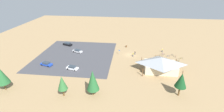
% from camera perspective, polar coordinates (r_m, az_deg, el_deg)
% --- Properties ---
extents(ground, '(160.00, 160.00, 0.00)m').
position_cam_1_polar(ground, '(72.24, 6.21, 0.36)').
color(ground, '#9E7F56').
rests_on(ground, ground).
extents(parking_lot_asphalt, '(32.16, 34.16, 0.05)m').
position_cam_1_polar(parking_lot_asphalt, '(72.97, -12.44, 0.17)').
color(parking_lot_asphalt, '#424247').
rests_on(parking_lot_asphalt, ground).
extents(bike_pavilion, '(13.17, 9.26, 5.36)m').
position_cam_1_polar(bike_pavilion, '(60.62, 16.58, -2.52)').
color(bike_pavilion, beige).
rests_on(bike_pavilion, ground).
extents(trash_bin, '(0.60, 0.60, 0.90)m').
position_cam_1_polar(trash_bin, '(80.45, 4.96, 3.38)').
color(trash_bin, brown).
rests_on(trash_bin, ground).
extents(lot_sign, '(0.56, 0.08, 2.20)m').
position_cam_1_polar(lot_sign, '(71.95, 2.53, 1.61)').
color(lot_sign, '#99999E').
rests_on(lot_sign, ground).
extents(pine_center, '(3.50, 3.50, 7.82)m').
position_cam_1_polar(pine_center, '(45.78, -6.70, -8.36)').
color(pine_center, brown).
rests_on(pine_center, ground).
extents(pine_east, '(3.16, 3.16, 7.19)m').
position_cam_1_polar(pine_east, '(48.84, 22.93, -7.80)').
color(pine_east, brown).
rests_on(pine_east, ground).
extents(pine_west, '(3.74, 3.74, 7.46)m').
position_cam_1_polar(pine_west, '(56.97, -34.03, -5.65)').
color(pine_west, brown).
rests_on(pine_west, ground).
extents(pine_midwest, '(2.70, 2.70, 6.31)m').
position_cam_1_polar(pine_midwest, '(47.37, -16.92, -8.96)').
color(pine_midwest, brown).
rests_on(pine_midwest, ground).
extents(bicycle_blue_back_row, '(1.71, 0.48, 0.75)m').
position_cam_1_polar(bicycle_blue_back_row, '(74.05, 18.92, 0.02)').
color(bicycle_blue_back_row, black).
rests_on(bicycle_blue_back_row, ground).
extents(bicycle_yellow_yard_center, '(0.48, 1.75, 0.90)m').
position_cam_1_polar(bicycle_yellow_yard_center, '(67.48, 22.95, -3.09)').
color(bicycle_yellow_yard_center, black).
rests_on(bicycle_yellow_yard_center, ground).
extents(bicycle_green_yard_right, '(1.69, 0.48, 0.85)m').
position_cam_1_polar(bicycle_green_yard_right, '(70.94, 21.66, -1.50)').
color(bicycle_green_yard_right, black).
rests_on(bicycle_green_yard_right, ground).
extents(bicycle_teal_yard_front, '(1.52, 0.88, 0.80)m').
position_cam_1_polar(bicycle_teal_yard_front, '(68.86, 22.14, -2.40)').
color(bicycle_teal_yard_front, black).
rests_on(bicycle_teal_yard_front, ground).
extents(bicycle_white_mid_cluster, '(0.48, 1.66, 0.80)m').
position_cam_1_polar(bicycle_white_mid_cluster, '(69.32, 14.84, -1.14)').
color(bicycle_white_mid_cluster, black).
rests_on(bicycle_white_mid_cluster, ground).
extents(bicycle_silver_edge_south, '(1.30, 1.38, 0.93)m').
position_cam_1_polar(bicycle_silver_edge_south, '(73.37, 16.56, 0.16)').
color(bicycle_silver_edge_south, black).
rests_on(bicycle_silver_edge_south, ground).
extents(bicycle_red_lone_west, '(0.72, 1.64, 0.80)m').
position_cam_1_polar(bicycle_red_lone_west, '(74.51, 21.22, -0.17)').
color(bicycle_red_lone_west, black).
rests_on(bicycle_red_lone_west, ground).
extents(bicycle_black_lone_east, '(1.54, 1.08, 0.84)m').
position_cam_1_polar(bicycle_black_lone_east, '(69.14, 20.59, -2.00)').
color(bicycle_black_lone_east, black).
rests_on(bicycle_black_lone_east, ground).
extents(bicycle_purple_trailside, '(1.46, 1.16, 0.82)m').
position_cam_1_polar(bicycle_purple_trailside, '(75.22, 17.27, 0.67)').
color(bicycle_purple_trailside, black).
rests_on(bicycle_purple_trailside, ground).
extents(bicycle_orange_edge_north, '(1.74, 0.48, 0.84)m').
position_cam_1_polar(bicycle_orange_edge_north, '(72.59, 15.34, 0.00)').
color(bicycle_orange_edge_north, black).
rests_on(bicycle_orange_edge_north, ground).
extents(bicycle_blue_front_row, '(1.00, 1.39, 0.78)m').
position_cam_1_polar(bicycle_blue_front_row, '(75.52, 20.23, 0.30)').
color(bicycle_blue_front_row, black).
rests_on(bicycle_blue_front_row, ground).
extents(bicycle_yellow_by_bin, '(1.84, 0.48, 0.88)m').
position_cam_1_polar(bicycle_yellow_by_bin, '(73.65, 22.84, -0.73)').
color(bicycle_yellow_by_bin, black).
rests_on(bicycle_yellow_by_bin, ground).
extents(car_black_second_row, '(5.05, 3.38, 1.50)m').
position_cam_1_polar(car_black_second_row, '(85.13, -15.17, 4.05)').
color(car_black_second_row, black).
rests_on(car_black_second_row, parking_lot_asphalt).
extents(car_silver_back_corner, '(5.01, 3.46, 1.31)m').
position_cam_1_polar(car_silver_back_corner, '(75.76, -11.89, 1.74)').
color(car_silver_back_corner, '#BCBCC1').
rests_on(car_silver_back_corner, parking_lot_asphalt).
extents(car_blue_mid_lot, '(4.91, 3.06, 1.39)m').
position_cam_1_polar(car_blue_mid_lot, '(67.53, -21.81, -2.53)').
color(car_blue_mid_lot, '#1E42B2').
rests_on(car_blue_mid_lot, parking_lot_asphalt).
extents(car_white_inner_stall, '(4.70, 2.81, 1.37)m').
position_cam_1_polar(car_white_inner_stall, '(61.74, -13.61, -3.97)').
color(car_white_inner_stall, white).
rests_on(car_white_inner_stall, parking_lot_asphalt).
extents(visitor_near_lot, '(0.36, 0.36, 1.79)m').
position_cam_1_polar(visitor_near_lot, '(77.72, 17.03, 1.94)').
color(visitor_near_lot, '#2D3347').
rests_on(visitor_near_lot, ground).
extents(visitor_crossing_yard, '(0.37, 0.36, 1.78)m').
position_cam_1_polar(visitor_crossing_yard, '(70.62, 7.27, 0.54)').
color(visitor_crossing_yard, '#2D3347').
rests_on(visitor_crossing_yard, ground).
extents(visitor_by_pavilion, '(0.36, 0.36, 1.63)m').
position_cam_1_polar(visitor_by_pavilion, '(72.72, 7.98, 1.16)').
color(visitor_by_pavilion, '#2D3347').
rests_on(visitor_by_pavilion, ground).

